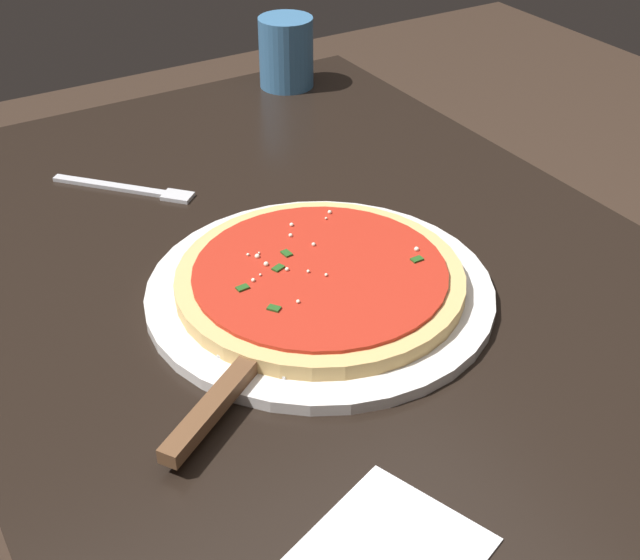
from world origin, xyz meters
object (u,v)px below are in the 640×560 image
Objects in this scene: pizza at (320,279)px; pizza_server at (236,381)px; fork at (131,189)px; napkin_folded_right at (389,555)px; cup_tall_drink at (286,52)px; serving_plate at (320,291)px.

pizza_server is at bearing 123.07° from pizza.
pizza_server reaches higher than fork.
fork is at bearing -7.79° from pizza_server.
pizza_server is 1.39× the size of fork.
napkin_folded_right is (-0.21, -0.02, -0.02)m from pizza_server.
fork is at bearing 121.06° from cup_tall_drink.
fork is (-0.20, 0.33, -0.05)m from cup_tall_drink.
pizza is at bearing -56.93° from pizza_server.
serving_plate is 0.32m from napkin_folded_right.
cup_tall_drink is (0.60, -0.39, 0.04)m from pizza_server.
cup_tall_drink reaches higher than pizza_server.
pizza_server reaches higher than napkin_folded_right.
pizza is 0.32m from fork.
pizza reaches higher than napkin_folded_right.
cup_tall_drink reaches higher than napkin_folded_right.
pizza is 0.57m from cup_tall_drink.
pizza_server is 1.66× the size of napkin_folded_right.
cup_tall_drink reaches higher than serving_plate.
cup_tall_drink is at bearing -32.74° from pizza_server.
fork is at bearing 15.18° from serving_plate.
napkin_folded_right is (-0.81, 0.37, -0.05)m from cup_tall_drink.
cup_tall_drink is 0.85× the size of napkin_folded_right.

